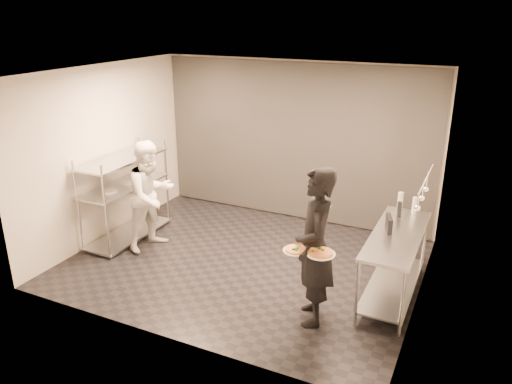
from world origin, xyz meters
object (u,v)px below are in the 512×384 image
at_px(pass_rack, 125,193).
at_px(pos_monitor, 389,224).
at_px(prep_counter, 395,254).
at_px(bottle_clear, 415,205).
at_px(salad_plate, 320,204).
at_px(waiter, 315,247).
at_px(bottle_dark, 399,209).
at_px(bottle_green, 400,201).
at_px(pizza_plate_far, 320,253).
at_px(chef, 151,195).
at_px(pizza_plate_near, 296,250).

bearing_deg(pass_rack, pos_monitor, 0.53).
height_order(pass_rack, prep_counter, pass_rack).
bearing_deg(bottle_clear, pass_rack, -169.68).
bearing_deg(salad_plate, waiter, -78.28).
bearing_deg(bottle_dark, bottle_green, 97.94).
relative_size(pizza_plate_far, bottle_green, 1.25).
height_order(pos_monitor, bottle_dark, bottle_dark).
relative_size(pass_rack, waiter, 0.82).
height_order(pass_rack, bottle_dark, pass_rack).
distance_m(chef, bottle_clear, 3.92).
xyz_separation_m(waiter, pos_monitor, (0.66, 0.95, 0.04)).
bearing_deg(pizza_plate_near, waiter, 59.36).
distance_m(prep_counter, bottle_clear, 0.90).
bearing_deg(waiter, salad_plate, 168.01).
distance_m(pass_rack, pos_monitor, 4.22).
bearing_deg(waiter, bottle_clear, 129.74).
bearing_deg(prep_counter, bottle_clear, 84.53).
height_order(pass_rack, chef, chef).
height_order(salad_plate, bottle_dark, salad_plate).
bearing_deg(pizza_plate_far, bottle_dark, 71.81).
xyz_separation_m(pass_rack, bottle_green, (4.21, 0.80, 0.28)).
height_order(chef, pizza_plate_near, chef).
bearing_deg(prep_counter, waiter, -130.43).
relative_size(pos_monitor, bottle_clear, 1.21).
height_order(salad_plate, bottle_green, salad_plate).
height_order(pizza_plate_near, pizza_plate_far, pizza_plate_far).
relative_size(pizza_plate_near, pos_monitor, 1.05).
relative_size(prep_counter, pos_monitor, 6.60).
relative_size(pass_rack, bottle_dark, 7.53).
bearing_deg(pass_rack, bottle_dark, 7.68).
relative_size(pass_rack, prep_counter, 0.89).
bearing_deg(waiter, pos_monitor, 121.55).
distance_m(bottle_clear, bottle_dark, 0.28).
distance_m(waiter, pizza_plate_near, 0.29).
height_order(salad_plate, pos_monitor, salad_plate).
distance_m(pizza_plate_far, bottle_dark, 1.78).
bearing_deg(salad_plate, pos_monitor, 40.54).
bearing_deg(prep_counter, bottle_dark, 98.89).
xyz_separation_m(pos_monitor, bottle_clear, (0.20, 0.76, 0.01)).
xyz_separation_m(pizza_plate_near, pizza_plate_far, (0.28, 0.04, 0.01)).
distance_m(pizza_plate_far, salad_plate, 0.68).
xyz_separation_m(pass_rack, salad_plate, (3.48, -0.59, 0.62)).
relative_size(prep_counter, waiter, 0.92).
distance_m(bottle_green, bottle_clear, 0.20).
bearing_deg(salad_plate, bottle_clear, 56.27).
relative_size(waiter, pizza_plate_near, 6.79).
height_order(waiter, bottle_clear, waiter).
distance_m(salad_plate, pos_monitor, 1.03).
relative_size(chef, pos_monitor, 6.36).
distance_m(pass_rack, waiter, 3.67).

